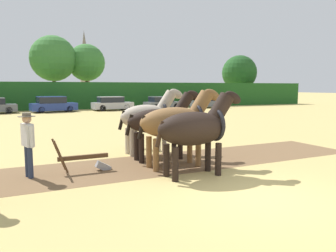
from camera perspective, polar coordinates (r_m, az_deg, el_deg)
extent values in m
plane|color=tan|center=(7.98, 14.95, -11.65)|extent=(240.00, 240.00, 0.00)
cube|color=brown|center=(10.00, -16.73, -7.92)|extent=(20.69, 4.00, 0.01)
cube|color=#1E511E|center=(39.14, -16.02, 5.11)|extent=(65.20, 1.72, 3.08)
cylinder|color=#423323|center=(43.59, -19.18, 6.06)|extent=(0.44, 0.44, 4.49)
sphere|color=#387533|center=(43.73, -19.37, 11.03)|extent=(5.62, 5.62, 5.62)
cylinder|color=#423323|center=(44.69, -13.89, 6.18)|extent=(0.44, 0.44, 4.38)
sphere|color=#387533|center=(44.80, -14.02, 10.67)|extent=(4.80, 4.80, 4.80)
cylinder|color=#423323|center=(53.34, 12.24, 5.68)|extent=(0.44, 0.44, 3.27)
sphere|color=#1E4C1E|center=(53.38, 12.33, 9.05)|extent=(5.45, 5.45, 5.45)
cylinder|color=gray|center=(75.52, -14.20, 7.19)|extent=(2.08, 2.08, 6.68)
cone|color=slate|center=(75.96, -14.36, 12.80)|extent=(2.29, 2.29, 8.16)
ellipsoid|color=black|center=(9.12, 4.34, -0.45)|extent=(2.15, 1.09, 0.94)
cylinder|color=black|center=(9.84, 6.96, -5.16)|extent=(0.18, 0.18, 0.93)
cylinder|color=black|center=(9.40, 8.75, -5.76)|extent=(0.18, 0.18, 0.93)
cylinder|color=black|center=(9.19, -0.28, -5.97)|extent=(0.18, 0.18, 0.93)
cylinder|color=black|center=(8.72, 1.27, -6.67)|extent=(0.18, 0.18, 0.93)
cylinder|color=black|center=(9.54, 9.02, 2.97)|extent=(0.88, 0.49, 0.96)
ellipsoid|color=black|center=(9.79, 11.20, 4.88)|extent=(0.69, 0.29, 0.54)
cube|color=black|center=(9.65, 10.01, 4.18)|extent=(0.45, 0.10, 0.60)
cylinder|color=black|center=(8.68, -1.39, -1.46)|extent=(0.30, 0.13, 0.71)
torus|color=black|center=(9.50, 8.19, 0.24)|extent=(0.16, 0.95, 0.95)
ellipsoid|color=brown|center=(10.13, 1.03, 0.62)|extent=(2.29, 1.11, 0.95)
cylinder|color=brown|center=(10.84, 3.80, -3.87)|extent=(0.18, 0.18, 0.98)
cylinder|color=brown|center=(10.38, 5.30, -4.36)|extent=(0.18, 0.18, 0.98)
cylinder|color=brown|center=(10.22, -3.34, -4.52)|extent=(0.18, 0.18, 0.98)
cylinder|color=brown|center=(9.72, -2.10, -5.10)|extent=(0.18, 0.18, 0.98)
cylinder|color=brown|center=(10.55, 5.66, 3.70)|extent=(0.88, 0.49, 0.96)
ellipsoid|color=brown|center=(10.78, 7.69, 5.41)|extent=(0.69, 0.29, 0.54)
cube|color=black|center=(10.65, 6.58, 4.80)|extent=(0.45, 0.10, 0.60)
cylinder|color=black|center=(9.71, -4.58, -0.25)|extent=(0.30, 0.13, 0.71)
torus|color=black|center=(10.50, 4.85, 1.23)|extent=(0.16, 0.96, 0.96)
ellipsoid|color=black|center=(11.19, -1.67, 0.89)|extent=(2.25, 0.99, 0.83)
cylinder|color=black|center=(11.83, 1.05, -2.99)|extent=(0.18, 0.18, 0.97)
cylinder|color=black|center=(11.41, 2.14, -3.35)|extent=(0.18, 0.18, 0.97)
cylinder|color=black|center=(11.26, -5.51, -3.51)|extent=(0.18, 0.18, 0.97)
cylinder|color=black|center=(10.82, -4.62, -3.93)|extent=(0.18, 0.18, 0.97)
cylinder|color=black|center=(11.56, 2.59, 3.64)|extent=(0.85, 0.43, 0.95)
ellipsoid|color=black|center=(11.77, 4.56, 5.27)|extent=(0.69, 0.29, 0.54)
cube|color=black|center=(11.65, 3.47, 4.53)|extent=(0.46, 0.10, 0.62)
cylinder|color=black|center=(10.81, -6.76, 0.17)|extent=(0.30, 0.13, 0.71)
torus|color=black|center=(11.52, 1.85, 1.38)|extent=(0.15, 0.86, 0.85)
ellipsoid|color=#B2A38E|center=(12.26, -3.91, 1.62)|extent=(2.01, 1.05, 0.90)
cylinder|color=#B2A38E|center=(12.85, -1.67, -2.17)|extent=(0.18, 0.18, 0.99)
cylinder|color=#B2A38E|center=(12.38, -0.68, -2.50)|extent=(0.18, 0.18, 0.99)
cylinder|color=#B2A38E|center=(12.39, -7.06, -2.55)|extent=(0.18, 0.18, 0.99)
cylinder|color=#B2A38E|center=(11.91, -6.25, -2.92)|extent=(0.18, 0.18, 0.99)
cylinder|color=#B2A38E|center=(12.55, -0.39, 4.15)|extent=(0.87, 0.47, 0.96)
ellipsoid|color=#B2A38E|center=(12.74, 1.45, 5.63)|extent=(0.69, 0.29, 0.54)
cube|color=black|center=(12.63, 0.44, 5.04)|extent=(0.45, 0.10, 0.60)
cylinder|color=black|center=(11.95, -8.05, 0.98)|extent=(0.30, 0.13, 0.71)
torus|color=black|center=(12.52, -0.99, 2.07)|extent=(0.16, 0.92, 0.92)
cube|color=#4C331E|center=(9.97, -14.52, -5.26)|extent=(1.46, 0.17, 0.12)
cube|color=#939399|center=(10.17, -11.21, -6.96)|extent=(0.49, 0.22, 0.39)
cylinder|color=#4C331E|center=(10.04, -18.45, -4.72)|extent=(0.40, 0.08, 0.96)
cylinder|color=#4C331E|center=(9.65, -18.15, -5.17)|extent=(0.40, 0.08, 0.96)
cylinder|color=#28334C|center=(9.98, -23.27, -5.64)|extent=(0.14, 0.14, 0.88)
cylinder|color=#28334C|center=(9.76, -22.85, -5.89)|extent=(0.14, 0.14, 0.88)
cube|color=silver|center=(9.74, -23.27, -1.44)|extent=(0.35, 0.55, 0.62)
sphere|color=tan|center=(9.69, -23.39, 1.12)|extent=(0.24, 0.24, 0.24)
cylinder|color=silver|center=(10.03, -23.79, -1.36)|extent=(0.09, 0.09, 0.59)
cylinder|color=silver|center=(9.46, -22.69, -1.77)|extent=(0.09, 0.09, 0.59)
cylinder|color=#665B4C|center=(9.69, -23.41, 1.55)|extent=(0.45, 0.45, 0.02)
cylinder|color=#665B4C|center=(9.68, -23.42, 1.84)|extent=(0.23, 0.23, 0.10)
cylinder|color=#38332D|center=(13.70, -6.19, -1.92)|extent=(0.14, 0.14, 0.86)
cylinder|color=#38332D|center=(13.52, -5.65, -2.03)|extent=(0.14, 0.14, 0.86)
cube|color=#B7B7BC|center=(13.52, -5.96, 1.12)|extent=(0.34, 0.54, 0.61)
sphere|color=tan|center=(13.48, -5.98, 2.93)|extent=(0.23, 0.23, 0.23)
cylinder|color=#B7B7BC|center=(13.77, -6.65, 1.12)|extent=(0.09, 0.09, 0.57)
cylinder|color=#B7B7BC|center=(13.28, -5.24, 0.93)|extent=(0.09, 0.09, 0.57)
cylinder|color=black|center=(36.17, -26.23, 2.64)|extent=(0.69, 0.32, 0.66)
cylinder|color=black|center=(34.62, -25.99, 2.50)|extent=(0.69, 0.32, 0.66)
cube|color=navy|center=(35.11, -19.26, 3.19)|extent=(4.67, 2.52, 0.73)
cube|color=black|center=(35.03, -19.65, 4.28)|extent=(2.90, 2.02, 0.62)
cube|color=navy|center=(35.02, -19.67, 4.83)|extent=(2.90, 2.02, 0.06)
cylinder|color=black|center=(36.21, -17.44, 3.00)|extent=(0.65, 0.33, 0.62)
cylinder|color=black|center=(34.77, -16.74, 2.88)|extent=(0.65, 0.33, 0.62)
cylinder|color=black|center=(35.55, -21.69, 2.76)|extent=(0.65, 0.33, 0.62)
cylinder|color=black|center=(34.08, -21.16, 2.64)|extent=(0.65, 0.33, 0.62)
cube|color=#A8A8B2|center=(36.18, -9.63, 3.55)|extent=(4.46, 2.12, 0.69)
cube|color=black|center=(36.08, -9.98, 4.53)|extent=(2.72, 1.81, 0.57)
cube|color=#A8A8B2|center=(36.07, -9.99, 5.03)|extent=(2.72, 1.81, 0.06)
cylinder|color=black|center=(37.36, -8.03, 3.37)|extent=(0.67, 0.27, 0.65)
cylinder|color=black|center=(35.88, -7.20, 3.25)|extent=(0.67, 0.27, 0.65)
cylinder|color=black|center=(36.56, -12.01, 3.22)|extent=(0.67, 0.27, 0.65)
cylinder|color=black|center=(35.05, -11.33, 3.09)|extent=(0.67, 0.27, 0.65)
cube|color=#565B66|center=(37.70, -0.93, 3.75)|extent=(4.39, 2.31, 0.67)
cube|color=black|center=(37.57, -1.21, 4.66)|extent=(2.71, 1.91, 0.54)
cube|color=#565B66|center=(37.56, -1.21, 5.12)|extent=(2.71, 1.91, 0.06)
cylinder|color=black|center=(39.03, 0.17, 3.58)|extent=(0.68, 0.30, 0.65)
cylinder|color=black|center=(37.71, 1.37, 3.46)|extent=(0.68, 0.30, 0.65)
cylinder|color=black|center=(37.77, -3.23, 3.46)|extent=(0.68, 0.30, 0.65)
cylinder|color=black|center=(36.41, -2.11, 3.34)|extent=(0.68, 0.30, 0.65)
cube|color=#565B66|center=(40.43, 6.95, 3.92)|extent=(4.62, 2.60, 0.68)
cube|color=black|center=(40.34, 6.66, 4.79)|extent=(2.88, 2.07, 0.55)
cube|color=#565B66|center=(40.33, 6.67, 5.23)|extent=(2.88, 2.07, 0.06)
cylinder|color=black|center=(41.59, 8.39, 3.71)|extent=(0.70, 0.35, 0.66)
cylinder|color=black|center=(40.16, 9.11, 3.59)|extent=(0.70, 0.35, 0.66)
cylinder|color=black|center=(40.78, 4.80, 3.70)|extent=(0.70, 0.35, 0.66)
cylinder|color=black|center=(39.31, 5.41, 3.58)|extent=(0.70, 0.35, 0.66)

